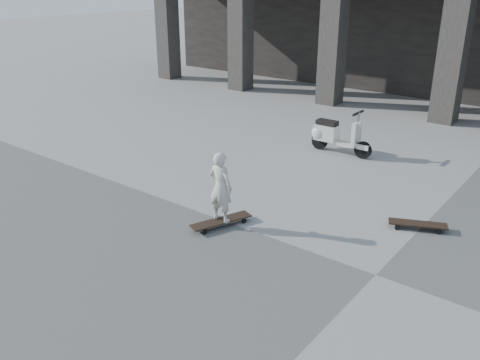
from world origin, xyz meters
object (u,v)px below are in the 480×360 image
Objects in this scene: skateboard_spare at (418,224)px; child at (221,187)px; longboard at (221,221)px; scooter at (331,134)px.

child reaches higher than skateboard_spare.
longboard is 4.50m from scooter.
longboard is at bearing -91.60° from child.
child is 0.79× the size of scooter.
scooter is (-0.42, 4.47, 0.33)m from longboard.
child is at bearing -159.37° from longboard.
skateboard_spare is (2.58, 1.85, 0.00)m from longboard.
longboard is 0.61m from child.
skateboard_spare reaches higher than longboard.
scooter is (-0.42, 4.47, -0.28)m from child.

